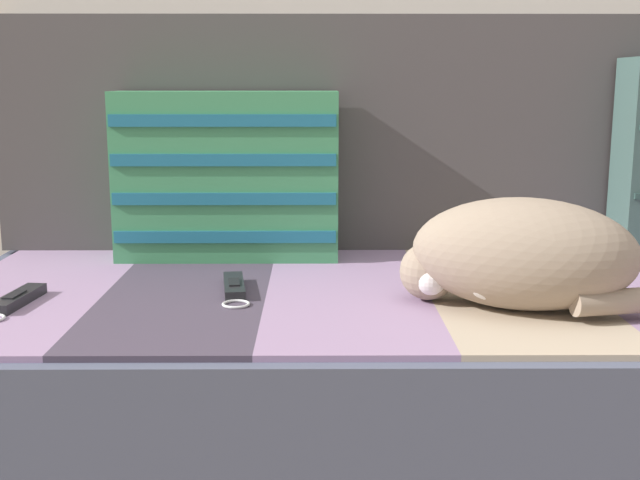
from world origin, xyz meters
The scene contains 6 objects.
couch centered at (0.00, 0.10, 0.19)m, with size 1.89×0.90×0.39m.
sofa_backrest centered at (0.00, 0.48, 0.65)m, with size 1.85×0.14×0.52m.
throw_pillow_striped centered at (-0.40, 0.33, 0.57)m, with size 0.48×0.14×0.36m.
sleeping_cat centered at (0.13, -0.07, 0.48)m, with size 0.44×0.32×0.19m.
game_remote_near centered at (-0.36, 0.04, 0.40)m, with size 0.07×0.21×0.02m.
game_remote_far centered at (-0.72, -0.05, 0.40)m, with size 0.06×0.20×0.02m.
Camera 1 is at (-0.21, -1.39, 0.77)m, focal length 45.00 mm.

